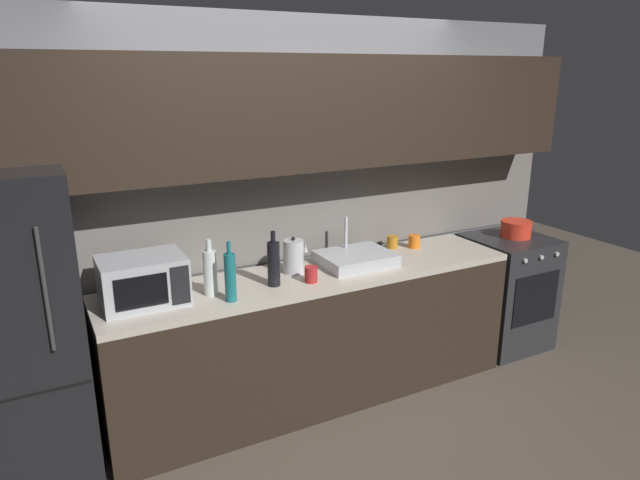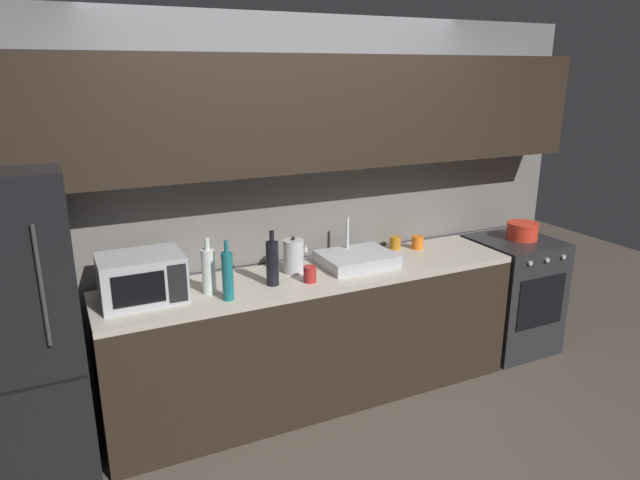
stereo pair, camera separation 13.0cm
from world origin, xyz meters
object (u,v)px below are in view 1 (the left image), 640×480
(wine_bottle_teal, at_px, (230,277))
(mug_red, at_px, (311,274))
(oven_range, at_px, (505,291))
(kettle, at_px, (294,256))
(mug_orange, at_px, (414,241))
(mug_amber, at_px, (392,242))
(refrigerator, at_px, (10,337))
(cooking_pot, at_px, (516,229))
(wine_bottle_clear, at_px, (210,272))
(microwave, at_px, (143,280))
(wine_bottle_dark, at_px, (274,263))

(wine_bottle_teal, height_order, mug_red, wine_bottle_teal)
(oven_range, height_order, kettle, kettle)
(mug_orange, height_order, mug_amber, mug_orange)
(mug_orange, xyz_separation_m, mug_red, (-0.99, -0.27, 0.00))
(mug_orange, distance_m, mug_red, 1.03)
(refrigerator, height_order, mug_red, refrigerator)
(cooking_pot, bearing_deg, refrigerator, -180.00)
(wine_bottle_clear, relative_size, mug_red, 3.36)
(microwave, distance_m, kettle, 0.96)
(wine_bottle_dark, relative_size, mug_red, 3.42)
(wine_bottle_teal, bearing_deg, mug_amber, 16.06)
(wine_bottle_dark, xyz_separation_m, mug_red, (0.22, -0.06, -0.09))
(mug_orange, bearing_deg, wine_bottle_dark, -169.84)
(oven_range, height_order, cooking_pot, cooking_pot)
(mug_red, bearing_deg, microwave, 171.42)
(wine_bottle_dark, distance_m, cooking_pot, 2.09)
(wine_bottle_dark, bearing_deg, cooking_pot, 2.00)
(refrigerator, distance_m, wine_bottle_teal, 1.15)
(wine_bottle_teal, distance_m, mug_amber, 1.44)
(kettle, distance_m, mug_amber, 0.88)
(wine_bottle_teal, height_order, mug_amber, wine_bottle_teal)
(refrigerator, height_order, microwave, refrigerator)
(refrigerator, relative_size, mug_amber, 19.22)
(refrigerator, distance_m, cooking_pot, 3.52)
(wine_bottle_clear, height_order, mug_orange, wine_bottle_clear)
(wine_bottle_teal, xyz_separation_m, cooking_pot, (2.40, 0.18, -0.08))
(mug_red, bearing_deg, mug_orange, 15.41)
(wine_bottle_clear, xyz_separation_m, mug_amber, (1.45, 0.25, -0.09))
(mug_orange, bearing_deg, wine_bottle_teal, -167.94)
(mug_orange, relative_size, mug_red, 0.95)
(mug_orange, bearing_deg, cooking_pot, -9.43)
(kettle, bearing_deg, wine_bottle_clear, -168.98)
(mug_amber, bearing_deg, wine_bottle_teal, -163.94)
(microwave, distance_m, wine_bottle_clear, 0.37)
(wine_bottle_dark, distance_m, mug_amber, 1.11)
(refrigerator, xyz_separation_m, mug_orange, (2.65, 0.15, 0.09))
(refrigerator, distance_m, kettle, 1.64)
(oven_range, xyz_separation_m, microwave, (-2.79, 0.02, 0.58))
(refrigerator, bearing_deg, microwave, 1.55)
(microwave, height_order, wine_bottle_dark, wine_bottle_dark)
(mug_red, bearing_deg, wine_bottle_clear, 171.28)
(oven_range, bearing_deg, wine_bottle_dark, -177.99)
(mug_red, relative_size, mug_amber, 1.12)
(microwave, distance_m, cooking_pot, 2.84)
(wine_bottle_teal, xyz_separation_m, mug_orange, (1.53, 0.33, -0.10))
(wine_bottle_clear, relative_size, mug_orange, 3.52)
(kettle, xyz_separation_m, mug_orange, (1.01, 0.07, -0.06))
(refrigerator, distance_m, oven_range, 3.50)
(wine_bottle_clear, distance_m, wine_bottle_dark, 0.38)
(wine_bottle_clear, relative_size, wine_bottle_teal, 0.96)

